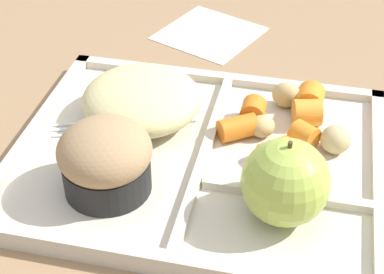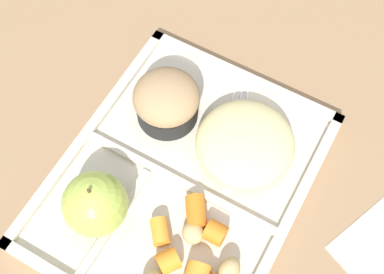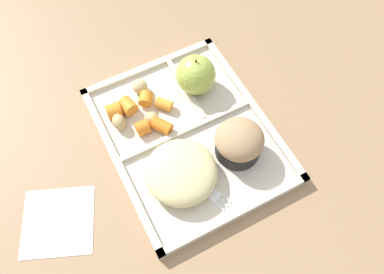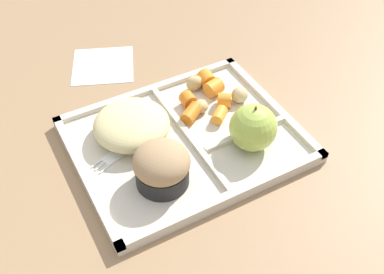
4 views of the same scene
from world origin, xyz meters
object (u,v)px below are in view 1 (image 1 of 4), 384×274
(lunch_tray, at_px, (200,160))
(green_apple, at_px, (285,182))
(bran_muffin, at_px, (105,159))
(plastic_fork, at_px, (118,125))

(lunch_tray, distance_m, green_apple, 0.11)
(bran_muffin, distance_m, plastic_fork, 0.09)
(lunch_tray, relative_size, green_apple, 4.39)
(lunch_tray, bearing_deg, bran_muffin, 40.41)
(green_apple, relative_size, bran_muffin, 0.96)
(lunch_tray, relative_size, plastic_fork, 2.50)
(bran_muffin, xyz_separation_m, plastic_fork, (0.02, -0.09, -0.03))
(lunch_tray, distance_m, plastic_fork, 0.09)
(lunch_tray, height_order, bran_muffin, bran_muffin)
(green_apple, bearing_deg, bran_muffin, 0.00)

